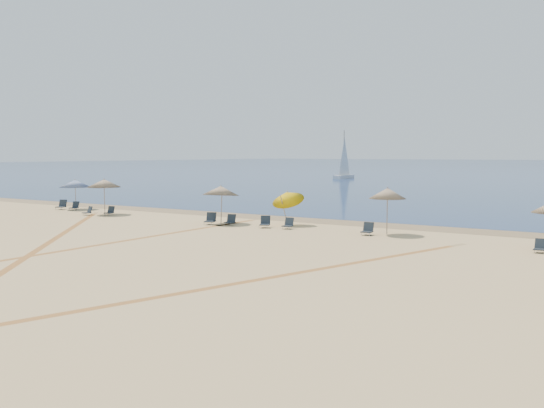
{
  "coord_description": "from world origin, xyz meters",
  "views": [
    {
      "loc": [
        17.24,
        -8.35,
        4.2
      ],
      "look_at": [
        0.0,
        20.0,
        1.3
      ],
      "focal_mm": 38.02,
      "sensor_mm": 36.0,
      "label": 1
    }
  ],
  "objects": [
    {
      "name": "chair_5",
      "position": [
        -2.38,
        19.19,
        0.28
      ],
      "size": [
        0.63,
        0.7,
        0.64
      ],
      "rotation": [
        0.0,
        0.0,
        0.17
      ],
      "color": "black",
      "rests_on": "ground"
    },
    {
      "name": "tire_tracks",
      "position": [
        -0.91,
        7.66,
        0.0
      ],
      "size": [
        50.02,
        42.18,
        0.0
      ],
      "color": "tan",
      "rests_on": "ground"
    },
    {
      "name": "chair_8",
      "position": [
        6.1,
        19.52,
        0.29
      ],
      "size": [
        0.57,
        0.66,
        0.65
      ],
      "rotation": [
        0.0,
        0.0,
        0.05
      ],
      "color": "black",
      "rests_on": "ground"
    },
    {
      "name": "umbrella_2",
      "position": [
        -3.31,
        19.51,
        1.99
      ],
      "size": [
        2.22,
        2.25,
        2.34
      ],
      "color": "gray",
      "rests_on": "ground"
    },
    {
      "name": "sailboat_0",
      "position": [
        -23.16,
        81.71,
        2.47
      ],
      "size": [
        1.54,
        5.51,
        8.16
      ],
      "rotation": [
        0.0,
        0.0,
        -0.03
      ],
      "color": "white",
      "rests_on": "ocean"
    },
    {
      "name": "chair_6",
      "position": [
        -0.04,
        19.3,
        0.29
      ],
      "size": [
        0.77,
        0.82,
        0.67
      ],
      "rotation": [
        0.0,
        0.0,
        0.42
      ],
      "color": "black",
      "rests_on": "ground"
    },
    {
      "name": "chair_2",
      "position": [
        -14.01,
        18.69,
        0.26
      ],
      "size": [
        0.63,
        0.69,
        0.6
      ],
      "rotation": [
        0.0,
        0.0,
        -0.27
      ],
      "color": "black",
      "rests_on": "ground"
    },
    {
      "name": "chair_1",
      "position": [
        -17.66,
        20.59,
        0.28
      ],
      "size": [
        0.67,
        0.74,
        0.64
      ],
      "rotation": [
        0.0,
        0.0,
        0.26
      ],
      "color": "black",
      "rests_on": "ground"
    },
    {
      "name": "chair_9",
      "position": [
        14.43,
        18.29,
        0.26
      ],
      "size": [
        0.51,
        0.59,
        0.59
      ],
      "rotation": [
        0.0,
        0.0,
        -0.04
      ],
      "color": "black",
      "rests_on": "ground"
    },
    {
      "name": "umbrella_0",
      "position": [
        -18.12,
        21.09,
        1.95
      ],
      "size": [
        2.29,
        2.29,
        2.29
      ],
      "color": "gray",
      "rests_on": "ground"
    },
    {
      "name": "chair_3",
      "position": [
        -12.62,
        19.37,
        0.27
      ],
      "size": [
        0.58,
        0.66,
        0.61
      ],
      "rotation": [
        0.0,
        0.0,
        0.13
      ],
      "color": "black",
      "rests_on": "ground"
    },
    {
      "name": "umbrella_1",
      "position": [
        -13.38,
        19.61,
        2.16
      ],
      "size": [
        2.31,
        2.31,
        2.51
      ],
      "color": "gray",
      "rests_on": "ground"
    },
    {
      "name": "chair_4",
      "position": [
        -3.61,
        18.88,
        0.31
      ],
      "size": [
        0.78,
        0.84,
        0.71
      ],
      "rotation": [
        0.0,
        0.0,
        0.33
      ],
      "color": "black",
      "rests_on": "ground"
    },
    {
      "name": "chair_0",
      "position": [
        -18.95,
        20.47,
        0.32
      ],
      "size": [
        0.79,
        0.86,
        0.73
      ],
      "rotation": [
        0.0,
        0.0,
        0.32
      ],
      "color": "black",
      "rests_on": "ground"
    },
    {
      "name": "chair_7",
      "position": [
        1.36,
        19.53,
        0.27
      ],
      "size": [
        0.56,
        0.64,
        0.62
      ],
      "rotation": [
        0.0,
        0.0,
        0.08
      ],
      "color": "black",
      "rests_on": "ground"
    },
    {
      "name": "wet_sand",
      "position": [
        0.0,
        24.0,
        0.0
      ],
      "size": [
        500.0,
        500.0,
        0.0
      ],
      "primitive_type": "plane",
      "color": "olive",
      "rests_on": "ground"
    },
    {
      "name": "umbrella_3",
      "position": [
        0.52,
        20.88,
        1.7
      ],
      "size": [
        1.92,
        1.97,
        2.38
      ],
      "color": "gray",
      "rests_on": "ground"
    },
    {
      "name": "umbrella_4",
      "position": [
        6.88,
        20.23,
        2.15
      ],
      "size": [
        1.93,
        1.93,
        2.49
      ],
      "color": "gray",
      "rests_on": "ground"
    }
  ]
}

